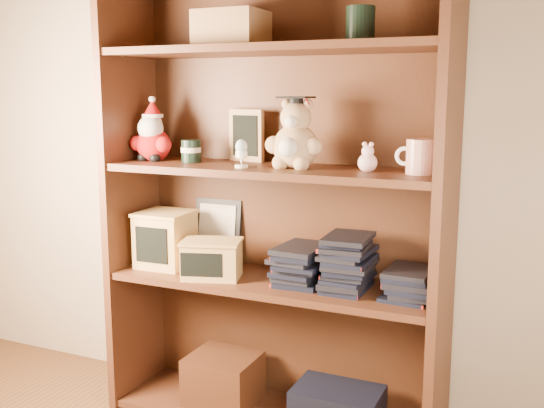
% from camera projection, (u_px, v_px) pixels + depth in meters
% --- Properties ---
extents(bookcase, '(1.20, 0.35, 1.60)m').
position_uv_depth(bookcase, '(277.00, 213.00, 2.24)').
color(bookcase, '#4C2715').
rests_on(bookcase, ground).
extents(shelf_lower, '(1.14, 0.33, 0.02)m').
position_uv_depth(shelf_lower, '(272.00, 283.00, 2.24)').
color(shelf_lower, '#4C2715').
rests_on(shelf_lower, ground).
extents(shelf_upper, '(1.14, 0.33, 0.02)m').
position_uv_depth(shelf_upper, '(272.00, 170.00, 2.17)').
color(shelf_upper, '#4C2715').
rests_on(shelf_upper, ground).
extents(santa_plush, '(0.17, 0.12, 0.24)m').
position_uv_depth(santa_plush, '(152.00, 136.00, 2.34)').
color(santa_plush, '#A50F0F').
rests_on(santa_plush, shelf_upper).
extents(teachers_tin, '(0.07, 0.07, 0.08)m').
position_uv_depth(teachers_tin, '(191.00, 151.00, 2.29)').
color(teachers_tin, black).
rests_on(teachers_tin, shelf_upper).
extents(chalkboard_plaque, '(0.15, 0.09, 0.19)m').
position_uv_depth(chalkboard_plaque, '(246.00, 136.00, 2.31)').
color(chalkboard_plaque, '#9E7547').
rests_on(chalkboard_plaque, shelf_upper).
extents(egg_cup, '(0.05, 0.05, 0.10)m').
position_uv_depth(egg_cup, '(241.00, 152.00, 2.12)').
color(egg_cup, white).
rests_on(egg_cup, shelf_upper).
extents(grad_teddy_bear, '(0.20, 0.17, 0.24)m').
position_uv_depth(grad_teddy_bear, '(295.00, 140.00, 2.11)').
color(grad_teddy_bear, tan).
rests_on(grad_teddy_bear, shelf_upper).
extents(pink_figurine, '(0.06, 0.06, 0.10)m').
position_uv_depth(pink_figurine, '(368.00, 160.00, 2.02)').
color(pink_figurine, beige).
rests_on(pink_figurine, shelf_upper).
extents(teacher_mug, '(0.12, 0.09, 0.11)m').
position_uv_depth(teacher_mug, '(419.00, 157.00, 1.95)').
color(teacher_mug, silver).
rests_on(teacher_mug, shelf_upper).
extents(certificate_frame, '(0.20, 0.05, 0.24)m').
position_uv_depth(certificate_frame, '(218.00, 231.00, 2.46)').
color(certificate_frame, black).
rests_on(certificate_frame, shelf_lower).
extents(treats_box, '(0.20, 0.20, 0.21)m').
position_uv_depth(treats_box, '(165.00, 239.00, 2.39)').
color(treats_box, tan).
rests_on(treats_box, shelf_lower).
extents(pencils_box, '(0.24, 0.20, 0.14)m').
position_uv_depth(pencils_box, '(212.00, 259.00, 2.25)').
color(pencils_box, tan).
rests_on(pencils_box, shelf_lower).
extents(book_stack_left, '(0.14, 0.20, 0.13)m').
position_uv_depth(book_stack_left, '(300.00, 265.00, 2.18)').
color(book_stack_left, black).
rests_on(book_stack_left, shelf_lower).
extents(book_stack_mid, '(0.14, 0.20, 0.19)m').
position_uv_depth(book_stack_mid, '(348.00, 262.00, 2.10)').
color(book_stack_mid, black).
rests_on(book_stack_mid, shelf_lower).
extents(book_stack_right, '(0.14, 0.20, 0.10)m').
position_uv_depth(book_stack_right, '(411.00, 283.00, 2.03)').
color(book_stack_right, black).
rests_on(book_stack_right, shelf_lower).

